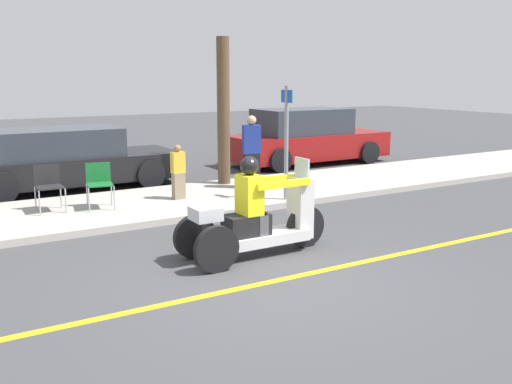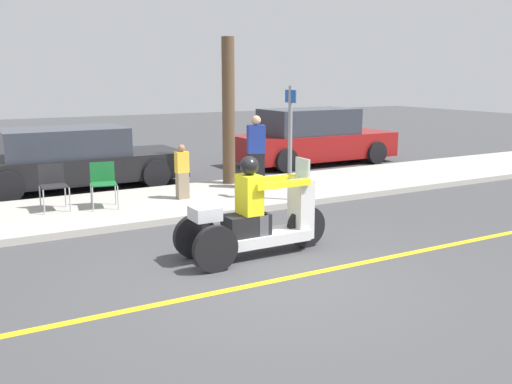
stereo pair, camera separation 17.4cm
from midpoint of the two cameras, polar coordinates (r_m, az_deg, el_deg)
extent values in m
plane|color=#424244|center=(7.18, 1.22, -8.90)|extent=(60.00, 60.00, 0.00)
cube|color=gold|center=(7.35, 3.35, -8.42)|extent=(24.00, 0.12, 0.01)
cube|color=#B2ADA3|center=(11.18, -11.35, -1.30)|extent=(28.00, 2.80, 0.12)
cylinder|color=black|center=(8.50, 4.37, -3.45)|extent=(0.62, 0.10, 0.62)
cylinder|color=black|center=(7.42, -4.64, -5.72)|extent=(0.62, 0.10, 0.62)
cylinder|color=black|center=(8.00, -6.76, -4.47)|extent=(0.62, 0.10, 0.62)
cube|color=silver|center=(8.08, -0.62, -4.69)|extent=(1.56, 0.47, 0.16)
cube|color=black|center=(7.94, -1.60, -3.29)|extent=(0.62, 0.37, 0.30)
cube|color=silver|center=(8.38, 3.84, -1.58)|extent=(0.24, 0.37, 0.87)
cube|color=silver|center=(8.27, 4.01, 2.39)|extent=(0.03, 0.33, 0.30)
cube|color=silver|center=(7.61, -5.72, -2.16)|extent=(0.36, 0.37, 0.18)
cube|color=yellow|center=(7.87, -1.30, -0.26)|extent=(0.26, 0.38, 0.55)
sphere|color=black|center=(7.79, -1.31, 2.66)|extent=(0.26, 0.26, 0.26)
cube|color=#515156|center=(7.93, -0.04, -3.31)|extent=(0.14, 0.14, 0.30)
cube|color=#515156|center=(8.13, -0.90, -2.93)|extent=(0.14, 0.14, 0.30)
cube|color=yellow|center=(7.89, 2.13, 0.79)|extent=(0.86, 0.09, 0.09)
cube|color=yellow|center=(8.22, 0.62, 1.24)|extent=(0.86, 0.09, 0.09)
cube|color=black|center=(12.27, -0.85, 2.16)|extent=(0.39, 0.31, 0.76)
cube|color=navy|center=(12.18, -0.86, 5.30)|extent=(0.42, 0.33, 0.60)
sphere|color=tan|center=(12.14, -0.87, 7.19)|extent=(0.20, 0.20, 0.20)
cube|color=gray|center=(11.29, -8.19, 0.61)|extent=(0.24, 0.16, 0.52)
cube|color=gold|center=(11.22, -8.26, 2.94)|extent=(0.26, 0.17, 0.41)
sphere|color=#9E704C|center=(11.18, -8.30, 4.34)|extent=(0.14, 0.14, 0.14)
cylinder|color=#A5A8AD|center=(10.54, -16.81, -0.80)|extent=(0.02, 0.02, 0.44)
cylinder|color=#A5A8AD|center=(10.58, -14.43, -0.62)|extent=(0.02, 0.02, 0.44)
cylinder|color=#A5A8AD|center=(10.97, -16.98, -0.33)|extent=(0.02, 0.02, 0.44)
cylinder|color=#A5A8AD|center=(11.00, -14.70, -0.17)|extent=(0.02, 0.02, 0.44)
cube|color=#19662D|center=(10.73, -15.80, 0.73)|extent=(0.51, 0.51, 0.02)
cube|color=#19662D|center=(10.91, -15.95, 1.86)|extent=(0.44, 0.10, 0.38)
cylinder|color=#A5A8AD|center=(10.57, -21.27, -1.06)|extent=(0.02, 0.02, 0.44)
cylinder|color=#A5A8AD|center=(10.63, -18.93, -0.82)|extent=(0.02, 0.02, 0.44)
cylinder|color=#A5A8AD|center=(10.99, -21.61, -0.62)|extent=(0.02, 0.02, 0.44)
cylinder|color=#A5A8AD|center=(11.06, -19.36, -0.39)|extent=(0.02, 0.02, 0.44)
cube|color=#232326|center=(10.77, -20.38, 0.48)|extent=(0.45, 0.45, 0.02)
cube|color=#232326|center=(10.95, -20.63, 1.59)|extent=(0.44, 0.03, 0.38)
cube|color=maroon|center=(16.49, 4.96, 4.65)|extent=(4.72, 1.71, 0.69)
cube|color=#2D333D|center=(16.28, 4.33, 7.06)|extent=(2.60, 1.54, 0.71)
cylinder|color=black|center=(16.80, 10.92, 3.91)|extent=(0.64, 0.22, 0.64)
cylinder|color=black|center=(18.10, 7.34, 4.57)|extent=(0.64, 0.22, 0.64)
cylinder|color=black|center=(14.96, 2.07, 3.18)|extent=(0.64, 0.22, 0.64)
cylinder|color=black|center=(16.40, -1.17, 3.94)|extent=(0.64, 0.22, 0.64)
cube|color=black|center=(13.50, -18.42, 2.28)|extent=(4.78, 1.77, 0.57)
cube|color=#2D333D|center=(13.38, -19.58, 4.70)|extent=(2.63, 1.59, 0.61)
cylinder|color=black|center=(13.11, -10.89, 1.77)|extent=(0.64, 0.22, 0.64)
cylinder|color=black|center=(14.76, -13.24, 2.76)|extent=(0.64, 0.22, 0.64)
cylinder|color=black|center=(12.42, -24.48, 0.39)|extent=(0.64, 0.22, 0.64)
cylinder|color=brown|center=(12.69, -3.67, 8.03)|extent=(0.28, 0.28, 3.21)
cylinder|color=gray|center=(11.03, 2.59, 4.87)|extent=(0.08, 0.08, 2.20)
cube|color=#1E51AD|center=(10.96, 2.64, 9.54)|extent=(0.02, 0.36, 0.24)
camera|label=1|loc=(0.09, -90.63, -0.13)|focal=40.00mm
camera|label=2|loc=(0.09, 89.37, 0.13)|focal=40.00mm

